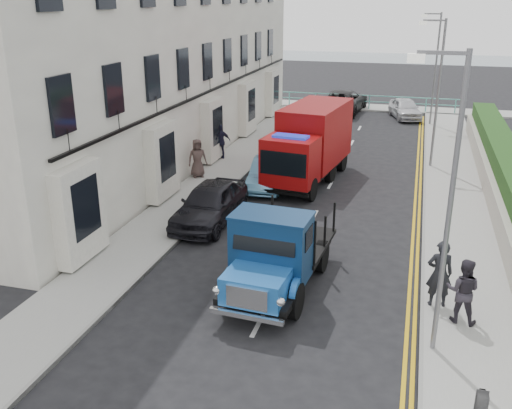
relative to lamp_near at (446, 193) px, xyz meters
name	(u,v)px	position (x,y,z in m)	size (l,w,h in m)	color
ground	(277,289)	(-4.18, 2.00, -4.00)	(120.00, 120.00, 0.00)	black
pavement_west	(213,180)	(-9.38, 11.00, -3.94)	(2.40, 38.00, 0.12)	gray
pavement_east	(456,202)	(1.12, 11.00, -3.94)	(2.60, 38.00, 0.12)	gray
promenade	(370,108)	(-4.18, 31.00, -3.94)	(30.00, 2.50, 0.12)	gray
sea_plane	(393,63)	(-4.18, 62.00, -4.00)	(120.00, 120.00, 0.00)	slate
terrace_west	(156,12)	(-13.65, 15.00, 3.17)	(6.31, 30.20, 14.25)	silver
garden_east	(509,186)	(3.03, 11.00, -3.10)	(1.45, 28.00, 1.75)	#B2AD9E
seafront_railing	(369,102)	(-4.18, 30.20, -3.42)	(13.00, 0.08, 1.11)	#59B2A5
lamp_near	(446,193)	(0.00, 0.00, 0.00)	(1.23, 0.18, 7.00)	slate
lamp_mid	(436,86)	(0.00, 16.00, 0.00)	(1.23, 0.18, 7.00)	slate
lamp_far	(434,63)	(0.00, 26.00, 0.00)	(1.23, 0.18, 7.00)	slate
bedford_lorry	(273,259)	(-4.19, 1.57, -2.85)	(2.43, 5.39, 2.49)	black
red_lorry	(310,142)	(-5.21, 12.36, -2.20)	(3.01, 6.66, 3.37)	black
parked_car_front	(210,203)	(-7.78, 6.27, -3.24)	(1.80, 4.47, 1.52)	black
parked_car_mid	(268,174)	(-6.78, 10.89, -3.36)	(1.34, 3.85, 1.27)	#5B9AC4
parked_car_rear	(308,128)	(-6.78, 20.00, -3.31)	(1.92, 4.71, 1.37)	#A1A1A6
seafront_car_left	(343,101)	(-5.95, 29.00, -3.19)	(2.68, 5.82, 1.62)	black
seafront_car_right	(405,108)	(-1.55, 27.94, -3.31)	(1.61, 4.01, 1.37)	silver
pedestrian_east_near	(440,273)	(0.22, 2.10, -2.94)	(0.68, 0.45, 1.87)	black
pedestrian_east_far	(463,291)	(0.78, 1.42, -3.01)	(0.84, 0.66, 1.73)	#2F2A33
pedestrian_west_near	(221,142)	(-10.18, 14.38, -2.99)	(1.04, 0.43, 1.77)	#1B1B30
pedestrian_west_far	(197,158)	(-10.18, 11.16, -3.00)	(0.86, 0.56, 1.76)	#443431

